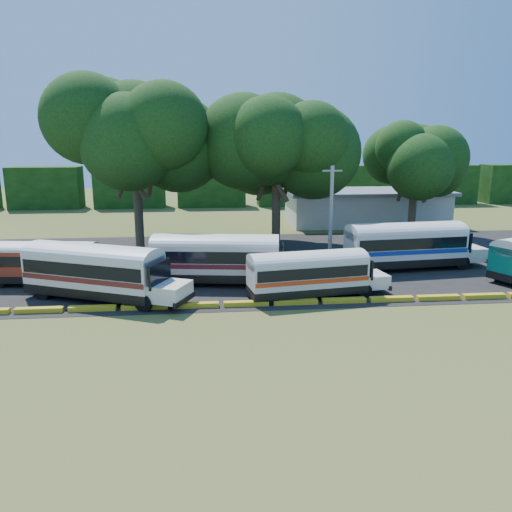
{
  "coord_description": "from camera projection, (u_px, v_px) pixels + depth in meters",
  "views": [
    {
      "loc": [
        -0.7,
        -27.41,
        9.7
      ],
      "look_at": [
        2.58,
        6.0,
        1.91
      ],
      "focal_mm": 35.0,
      "sensor_mm": 36.0,
      "label": 1
    }
  ],
  "objects": [
    {
      "name": "ground",
      "position": [
        222.0,
        312.0,
        28.83
      ],
      "size": [
        160.0,
        160.0,
        0.0
      ],
      "primitive_type": "plane",
      "color": "#3F521B",
      "rests_on": "ground"
    },
    {
      "name": "asphalt_strip",
      "position": [
        229.0,
        263.0,
        40.56
      ],
      "size": [
        64.0,
        24.0,
        0.02
      ],
      "primitive_type": "cube",
      "color": "black",
      "rests_on": "ground"
    },
    {
      "name": "curb",
      "position": [
        221.0,
        304.0,
        29.77
      ],
      "size": [
        53.7,
        0.45,
        0.3
      ],
      "color": "gold",
      "rests_on": "ground"
    },
    {
      "name": "terminal_building",
      "position": [
        365.0,
        207.0,
        59.17
      ],
      "size": [
        19.0,
        9.0,
        4.0
      ],
      "color": "beige",
      "rests_on": "ground"
    },
    {
      "name": "treeline_backdrop",
      "position": [
        212.0,
        186.0,
        74.69
      ],
      "size": [
        130.0,
        4.0,
        6.0
      ],
      "color": "black",
      "rests_on": "ground"
    },
    {
      "name": "bus_red",
      "position": [
        45.0,
        260.0,
        34.05
      ],
      "size": [
        9.34,
        3.34,
        3.0
      ],
      "rotation": [
        0.0,
        0.0,
        -0.12
      ],
      "color": "black",
      "rests_on": "ground"
    },
    {
      "name": "bus_cream_west",
      "position": [
        97.0,
        269.0,
        30.76
      ],
      "size": [
        10.76,
        6.69,
        3.49
      ],
      "rotation": [
        0.0,
        0.0,
        -0.42
      ],
      "color": "black",
      "rests_on": "ground"
    },
    {
      "name": "bus_cream_east",
      "position": [
        219.0,
        256.0,
        34.13
      ],
      "size": [
        10.84,
        4.08,
        3.48
      ],
      "rotation": [
        0.0,
        0.0,
        -0.14
      ],
      "color": "black",
      "rests_on": "ground"
    },
    {
      "name": "bus_white_red",
      "position": [
        310.0,
        271.0,
        31.27
      ],
      "size": [
        9.31,
        3.59,
        2.98
      ],
      "rotation": [
        0.0,
        0.0,
        0.15
      ],
      "color": "black",
      "rests_on": "ground"
    },
    {
      "name": "bus_white_blue",
      "position": [
        408.0,
        243.0,
        38.17
      ],
      "size": [
        11.22,
        3.8,
        3.62
      ],
      "rotation": [
        0.0,
        0.0,
        0.1
      ],
      "color": "black",
      "rests_on": "ground"
    },
    {
      "name": "tree_west",
      "position": [
        134.0,
        131.0,
        43.41
      ],
      "size": [
        11.61,
        11.61,
        14.78
      ],
      "color": "#3C301E",
      "rests_on": "ground"
    },
    {
      "name": "tree_center",
      "position": [
        277.0,
        140.0,
        44.75
      ],
      "size": [
        11.3,
        11.3,
        13.88
      ],
      "color": "#3C301E",
      "rests_on": "ground"
    },
    {
      "name": "tree_east",
      "position": [
        416.0,
        157.0,
        50.75
      ],
      "size": [
        8.69,
        8.69,
        11.33
      ],
      "color": "#3C301E",
      "rests_on": "ground"
    },
    {
      "name": "utility_pole",
      "position": [
        331.0,
        213.0,
        40.17
      ],
      "size": [
        1.6,
        0.3,
        7.76
      ],
      "color": "gray",
      "rests_on": "ground"
    }
  ]
}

